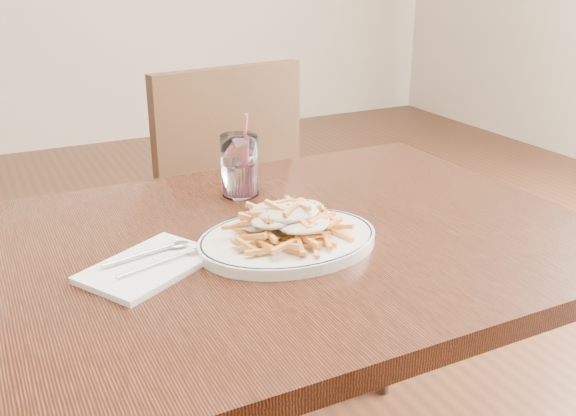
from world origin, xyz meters
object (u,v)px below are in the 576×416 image
table (259,279)px  chair_far (214,202)px  water_glass (240,169)px  loaded_fries (288,217)px  fries_plate (288,240)px

table → chair_far: chair_far is taller
chair_far → water_glass: (-0.12, -0.51, 0.27)m
table → loaded_fries: (0.03, -0.05, 0.13)m
loaded_fries → water_glass: 0.27m
loaded_fries → water_glass: size_ratio=1.37×
table → fries_plate: bearing=-54.9°
fries_plate → water_glass: (0.03, 0.27, 0.04)m
table → chair_far: bearing=75.9°
chair_far → water_glass: 0.59m
fries_plate → chair_far: bearing=79.1°
chair_far → fries_plate: 0.83m
water_glass → loaded_fries: bearing=-95.7°
loaded_fries → table: bearing=125.1°
fries_plate → loaded_fries: bearing=-45.0°
table → fries_plate: size_ratio=3.16×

